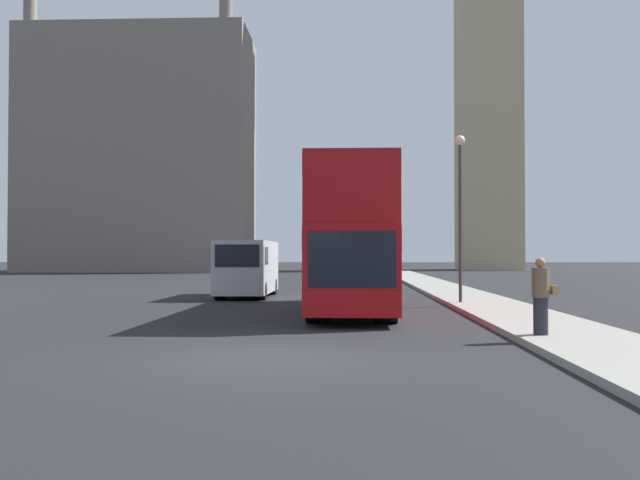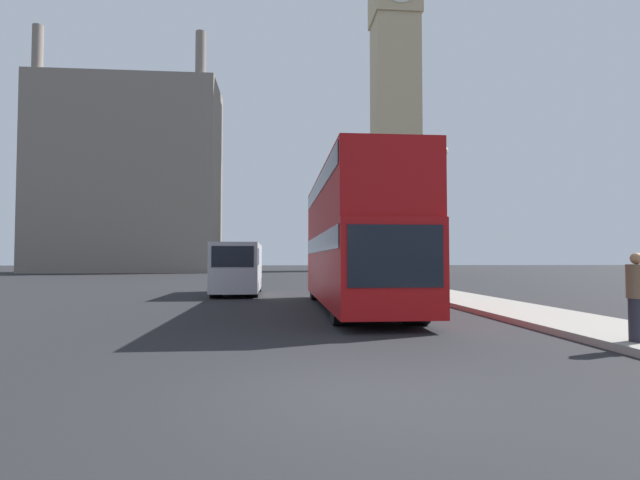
{
  "view_description": "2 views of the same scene",
  "coord_description": "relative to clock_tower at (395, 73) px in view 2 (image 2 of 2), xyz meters",
  "views": [
    {
      "loc": [
        1.51,
        -12.64,
        1.85
      ],
      "look_at": [
        0.52,
        11.4,
        2.33
      ],
      "focal_mm": 40.0,
      "sensor_mm": 36.0,
      "label": 1
    },
    {
      "loc": [
        -1.03,
        -6.03,
        1.64
      ],
      "look_at": [
        1.26,
        20.4,
        2.71
      ],
      "focal_mm": 28.0,
      "sensor_mm": 36.0,
      "label": 2
    }
  ],
  "objects": [
    {
      "name": "ground_plane",
      "position": [
        -17.98,
        -72.31,
        -31.94
      ],
      "size": [
        300.0,
        300.0,
        0.0
      ],
      "primitive_type": "plane",
      "color": "black"
    },
    {
      "name": "street_lamp",
      "position": [
        -12.53,
        -59.5,
        -27.92
      ],
      "size": [
        0.36,
        0.36,
        5.94
      ],
      "color": "#38383D",
      "rests_on": "sidewalk_strip"
    },
    {
      "name": "building_block_distant",
      "position": [
        -38.84,
        -9.81,
        -19.22
      ],
      "size": [
        23.53,
        10.94,
        30.93
      ],
      "color": "slate",
      "rests_on": "ground_plane"
    },
    {
      "name": "red_double_decker_bus",
      "position": [
        -16.41,
        -61.86,
        -29.46
      ],
      "size": [
        2.48,
        11.4,
        4.48
      ],
      "color": "#A80F11",
      "rests_on": "ground_plane"
    },
    {
      "name": "white_van",
      "position": [
        -20.86,
        -54.46,
        -30.65
      ],
      "size": [
        2.09,
        5.87,
        2.41
      ],
      "color": "#B2B7BC",
      "rests_on": "ground_plane"
    },
    {
      "name": "clock_tower",
      "position": [
        0.0,
        0.0,
        0.0
      ],
      "size": [
        7.5,
        7.67,
        62.26
      ],
      "color": "tan",
      "rests_on": "ground_plane"
    },
    {
      "name": "pedestrian",
      "position": [
        -12.42,
        -69.71,
        -30.98
      ],
      "size": [
        0.52,
        0.36,
        1.63
      ],
      "color": "#23232D",
      "rests_on": "sidewalk_strip"
    }
  ]
}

